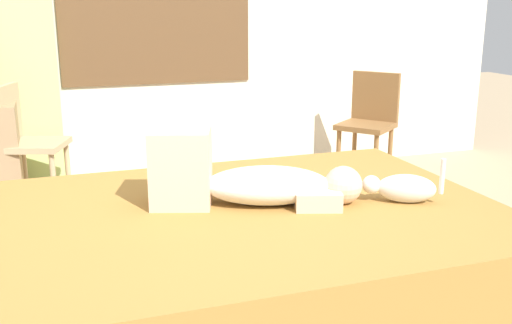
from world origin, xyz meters
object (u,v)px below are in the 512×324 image
Objects in this scene: cup at (6,95)px; chair_spare at (370,118)px; person_lying at (245,179)px; bed at (249,262)px; cat at (402,188)px; chair_by_desk at (24,138)px.

chair_spare reaches higher than cup.
cup is (-1.07, 1.92, 0.16)m from person_lying.
chair_spare is (1.55, 1.69, 0.26)m from bed.
bed is at bearing -132.59° from chair_spare.
chair_spare is at bearing 46.35° from person_lying.
cat is 0.38× the size of chair_by_desk.
person_lying is 2.24m from chair_spare.
bed is at bearing -61.80° from chair_by_desk.
bed is 2.31m from cup.
chair_by_desk is at bearing 118.20° from bed.
chair_by_desk is at bearing -59.44° from cup.
cat is 4.03× the size of cup.
chair_by_desk reaches higher than bed.
cup is 0.09× the size of chair_by_desk.
bed is 2.62× the size of chair_by_desk.
bed is at bearing -92.19° from person_lying.
cup is 2.65m from chair_spare.
chair_spare is (0.87, 1.83, -0.07)m from cat.
chair_by_desk reaches higher than cup.
person_lying is 0.71m from cat.
chair_by_desk is 2.53m from chair_spare.
person_lying is at bearing 162.69° from cat.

